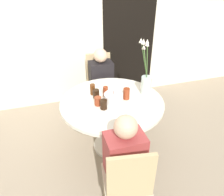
{
  "coord_description": "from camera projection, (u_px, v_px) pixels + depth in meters",
  "views": [
    {
      "loc": [
        -0.63,
        -2.08,
        2.09
      ],
      "look_at": [
        0.0,
        0.0,
        0.75
      ],
      "focal_mm": 35.0,
      "sensor_mm": 36.0,
      "label": 1
    }
  ],
  "objects": [
    {
      "name": "wall_back",
      "position": [
        86.0,
        24.0,
        3.38
      ],
      "size": [
        8.0,
        0.05,
        2.6
      ],
      "color": "beige",
      "rests_on": "ground_plane"
    },
    {
      "name": "dining_table",
      "position": [
        112.0,
        109.0,
        2.64
      ],
      "size": [
        1.22,
        1.22,
        0.71
      ],
      "color": "silver",
      "rests_on": "ground_plane"
    },
    {
      "name": "side_plate",
      "position": [
        83.0,
        111.0,
        2.39
      ],
      "size": [
        0.22,
        0.22,
        0.01
      ],
      "color": "silver",
      "rests_on": "dining_table"
    },
    {
      "name": "drink_glass_2",
      "position": [
        93.0,
        89.0,
        2.67
      ],
      "size": [
        0.06,
        0.06,
        0.14
      ],
      "color": "#51280F",
      "rests_on": "dining_table"
    },
    {
      "name": "flower_vase",
      "position": [
        146.0,
        79.0,
        2.64
      ],
      "size": [
        0.17,
        0.3,
        0.7
      ],
      "color": "#B2C6C1",
      "rests_on": "dining_table"
    },
    {
      "name": "drink_glass_0",
      "position": [
        96.0,
        94.0,
        2.61
      ],
      "size": [
        0.08,
        0.08,
        0.11
      ],
      "color": "black",
      "rests_on": "dining_table"
    },
    {
      "name": "person_boy",
      "position": [
        101.0,
        85.0,
        3.36
      ],
      "size": [
        0.34,
        0.24,
        1.08
      ],
      "color": "#383333",
      "rests_on": "ground_plane"
    },
    {
      "name": "ground_plane",
      "position": [
        112.0,
        146.0,
        2.95
      ],
      "size": [
        16.0,
        16.0,
        0.0
      ],
      "primitive_type": "plane",
      "color": "gray"
    },
    {
      "name": "person_guest",
      "position": [
        124.0,
        167.0,
        2.0
      ],
      "size": [
        0.34,
        0.24,
        1.08
      ],
      "color": "#383333",
      "rests_on": "ground_plane"
    },
    {
      "name": "doorway_panel",
      "position": [
        129.0,
        38.0,
        3.67
      ],
      "size": [
        0.9,
        0.01,
        2.05
      ],
      "color": "black",
      "rests_on": "ground_plane"
    },
    {
      "name": "birthday_cake",
      "position": [
        113.0,
        98.0,
        2.53
      ],
      "size": [
        0.22,
        0.22,
        0.15
      ],
      "color": "white",
      "rests_on": "dining_table"
    },
    {
      "name": "drink_glass_3",
      "position": [
        126.0,
        94.0,
        2.58
      ],
      "size": [
        0.08,
        0.08,
        0.14
      ],
      "color": "maroon",
      "rests_on": "dining_table"
    },
    {
      "name": "drink_glass_1",
      "position": [
        104.0,
        104.0,
        2.41
      ],
      "size": [
        0.08,
        0.08,
        0.11
      ],
      "color": "black",
      "rests_on": "dining_table"
    },
    {
      "name": "chair_near_front",
      "position": [
        100.0,
        79.0,
        3.49
      ],
      "size": [
        0.43,
        0.43,
        0.92
      ],
      "rotation": [
        0.0,
        0.0,
        -0.09
      ],
      "color": "beige",
      "rests_on": "ground_plane"
    },
    {
      "name": "chair_right_flank",
      "position": [
        127.0,
        181.0,
        1.85
      ],
      "size": [
        0.46,
        0.46,
        0.92
      ],
      "rotation": [
        0.0,
        0.0,
        2.98
      ],
      "color": "beige",
      "rests_on": "ground_plane"
    },
    {
      "name": "drink_glass_4",
      "position": [
        106.0,
        91.0,
        2.64
      ],
      "size": [
        0.06,
        0.06,
        0.13
      ],
      "color": "maroon",
      "rests_on": "dining_table"
    },
    {
      "name": "drink_glass_5",
      "position": [
        98.0,
        101.0,
        2.47
      ],
      "size": [
        0.08,
        0.08,
        0.1
      ],
      "color": "maroon",
      "rests_on": "dining_table"
    }
  ]
}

